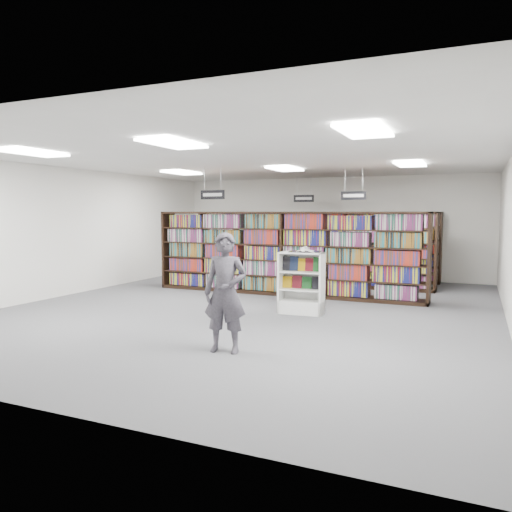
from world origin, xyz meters
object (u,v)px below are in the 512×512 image
at_px(bookshelf_row_near, 284,253).
at_px(shopper, 225,293).
at_px(endcap_display, 302,292).
at_px(open_book, 305,250).

distance_m(bookshelf_row_near, shopper, 5.34).
xyz_separation_m(bookshelf_row_near, endcap_display, (1.15, -2.05, -0.60)).
bearing_deg(endcap_display, open_book, 17.93).
distance_m(bookshelf_row_near, open_book, 2.37).
relative_size(endcap_display, open_book, 1.84).
relative_size(bookshelf_row_near, shopper, 3.91).
bearing_deg(shopper, open_book, 76.86).
relative_size(open_book, shopper, 0.39).
bearing_deg(endcap_display, bookshelf_row_near, 115.58).
bearing_deg(shopper, bookshelf_row_near, 91.06).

